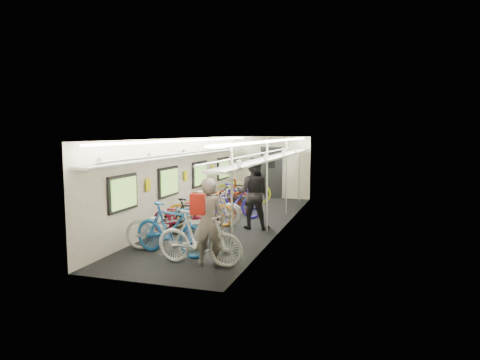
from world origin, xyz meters
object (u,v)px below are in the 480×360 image
Objects in this scene: passenger_mid at (253,193)px; backpack at (198,204)px; bicycle_0 at (168,228)px; bicycle_1 at (170,229)px; passenger_near at (208,222)px.

backpack is at bearing 87.51° from passenger_mid.
bicycle_0 is at bearing 127.08° from backpack.
backpack is (0.98, -0.87, 0.72)m from bicycle_1.
passenger_near is 4.54× the size of backpack.
passenger_near is 3.37m from passenger_mid.
passenger_mid is (1.19, 2.64, 0.44)m from bicycle_0.
passenger_mid is at bearing -5.49° from bicycle_1.
bicycle_0 is 2.93m from passenger_mid.
bicycle_1 reaches higher than bicycle_0.
bicycle_0 is at bearing 63.29° from passenger_mid.
passenger_near is 0.90× the size of passenger_mid.
passenger_near reaches higher than backpack.
passenger_near is at bearing -99.76° from bicycle_1.
backpack is (-0.00, -3.81, 0.32)m from passenger_mid.
passenger_near reaches higher than bicycle_0.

